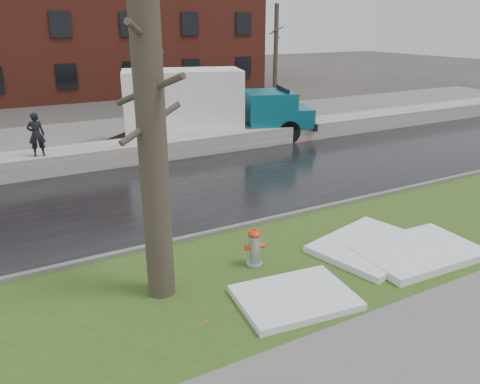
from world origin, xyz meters
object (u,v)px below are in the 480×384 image
box_truck (206,104)px  worker (36,134)px  tree (151,127)px  fire_hydrant (255,246)px

box_truck → worker: box_truck is taller
box_truck → worker: (-7.24, -1.77, -0.20)m
tree → box_truck: bearing=60.8°
fire_hydrant → box_truck: 11.73m
tree → box_truck: size_ratio=0.69×
tree → fire_hydrant: bearing=0.9°
fire_hydrant → box_truck: bearing=80.6°
tree → box_truck: 12.72m
box_truck → fire_hydrant: bearing=-92.9°
fire_hydrant → worker: size_ratio=0.59×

